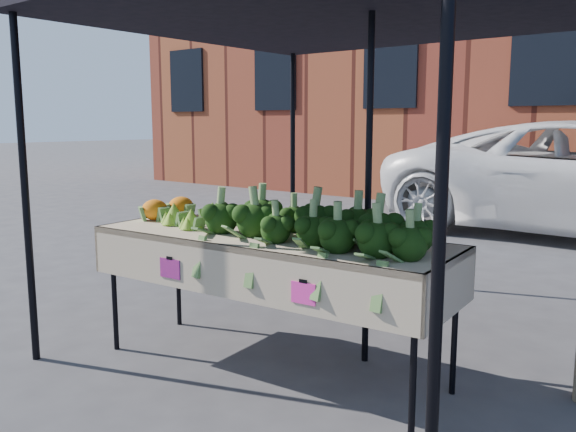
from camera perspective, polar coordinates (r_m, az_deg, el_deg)
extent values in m
plane|color=#37373A|center=(4.19, -1.26, -13.67)|extent=(90.00, 90.00, 0.00)
cube|color=tan|center=(3.90, -1.83, -8.36)|extent=(2.45, 0.98, 0.90)
cube|color=#F22D8C|center=(3.88, -11.16, -4.79)|extent=(0.17, 0.01, 0.12)
cube|color=#F02D9F|center=(3.22, 0.63, -7.48)|extent=(0.17, 0.01, 0.12)
ellipsoid|color=black|center=(3.57, 2.82, -0.30)|extent=(1.55, 0.58, 0.27)
ellipsoid|color=#83B031|center=(4.22, -8.95, 0.58)|extent=(0.44, 0.48, 0.21)
ellipsoid|color=orange|center=(4.55, -11.40, 0.98)|extent=(0.24, 0.44, 0.19)
cube|color=maroon|center=(16.99, 12.04, 18.52)|extent=(12.00, 8.00, 9.00)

